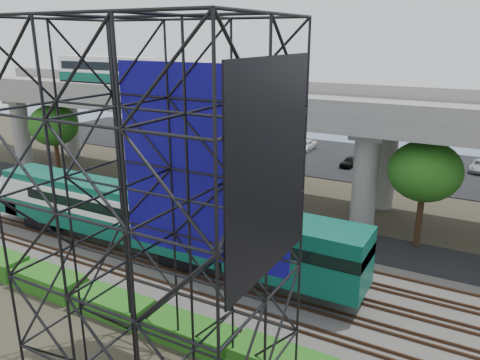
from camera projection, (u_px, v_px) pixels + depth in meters
The scene contains 13 objects.
ground at pixel (150, 275), 29.44m from camera, with size 140.00×140.00×0.00m, color #474233.
ballast_bed at pixel (169, 260), 31.09m from camera, with size 90.00×12.00×0.20m, color slate.
service_road at pixel (232, 219), 38.21m from camera, with size 90.00×5.00×0.08m, color black.
parking_lot at pixel (327, 157), 57.86m from camera, with size 90.00×18.00×0.08m, color black.
harbor_water at pixel (371, 128), 76.26m from camera, with size 140.00×40.00×0.03m, color slate.
rail_tracks at pixel (169, 258), 31.03m from camera, with size 90.00×9.52×0.16m.
commuter_train at pixel (133, 214), 31.59m from camera, with size 29.30×3.06×4.30m.
overpass at pixel (250, 109), 40.99m from camera, with size 80.00×12.00×12.40m.
scaffold_tower at pixel (157, 233), 17.13m from camera, with size 9.36×6.36×15.00m.
hedge_strip at pixel (112, 304), 25.22m from camera, with size 34.60×1.80×1.20m.
trees at pixel (219, 135), 43.47m from camera, with size 40.94×16.94×7.69m.
suv at pixel (179, 204), 39.57m from camera, with size 2.28×4.95×1.38m, color black.
parked_cars at pixel (328, 153), 57.24m from camera, with size 36.18×9.63×1.29m.
Camera 1 is at (17.75, -20.31, 14.41)m, focal length 35.00 mm.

